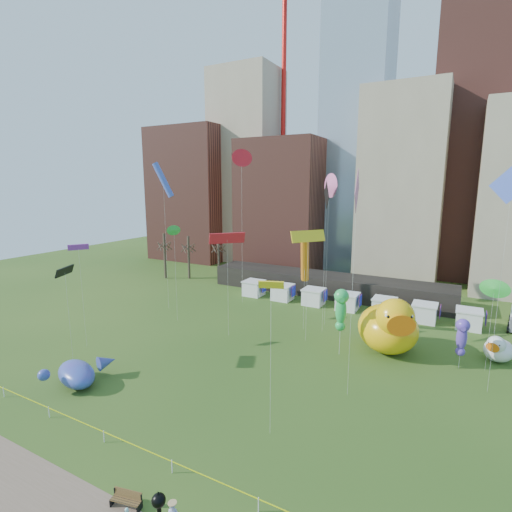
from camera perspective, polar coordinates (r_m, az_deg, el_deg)
The scene contains 27 objects.
ground at distance 27.58m, azimuth -12.30°, elevation -28.90°, with size 160.00×160.00×0.00m, color #254917.
skyline at distance 77.91m, azimuth 19.92°, elevation 12.95°, with size 101.00×23.00×68.00m.
crane_left at distance 92.16m, azimuth 4.79°, elevation 29.23°, with size 23.00×1.00×76.00m.
pavilion at distance 62.68m, azimuth 10.42°, elevation -4.20°, with size 38.00×6.00×3.20m, color black.
vendor_tents at distance 55.93m, azimuth 13.39°, elevation -6.66°, with size 33.24×2.80×2.40m.
bare_trees at distance 73.07m, azimuth -9.78°, elevation -0.12°, with size 8.44×6.44×8.50m.
caution_tape at distance 27.16m, azimuth -12.36°, elevation -27.79°, with size 50.00×0.06×0.90m.
big_duck at distance 42.86m, azimuth 19.13°, elevation -9.78°, with size 8.47×9.18×6.40m.
small_duck at distance 46.09m, azimuth 32.24°, elevation -11.58°, with size 3.67×4.09×2.86m.
seahorse_green at distance 40.31m, azimuth 12.46°, elevation -7.30°, with size 1.87×2.12×7.05m.
seahorse_purple at distance 41.82m, azimuth 28.21°, elevation -10.18°, with size 1.28×1.59×5.03m.
whale_inflatable at distance 38.86m, azimuth -24.80°, elevation -15.43°, with size 5.68×6.37×2.23m.
park_bench at distance 25.90m, azimuth -18.61°, elevation -30.91°, with size 1.82×0.92×0.89m.
kite_0 at distance 55.53m, azimuth -2.17°, elevation 14.29°, with size 1.16×2.36×22.24m.
kite_1 at distance 46.79m, azimuth 10.79°, elevation 10.21°, with size 2.03×2.46×18.69m.
kite_2 at distance 40.28m, azimuth -26.48°, elevation -2.07°, with size 1.41×2.61×9.83m.
kite_3 at distance 41.51m, azimuth 31.83°, elevation -4.17°, with size 1.71×0.73×8.87m.
kite_4 at distance 41.73m, azimuth 7.73°, elevation 2.89°, with size 2.93×3.56×12.55m.
kite_5 at distance 54.13m, azimuth -13.59°, elevation 10.88°, with size 2.87×1.93×20.34m.
kite_6 at distance 45.61m, azimuth 7.25°, elevation -0.64°, with size 1.91×3.38×11.37m.
kite_7 at distance 44.06m, azimuth -24.83°, elevation 1.08°, with size 1.40×1.86×11.31m.
kite_8 at distance 43.06m, azimuth -4.29°, elevation 2.62°, with size 3.14×3.38×12.12m.
kite_9 at distance 30.68m, azimuth 14.72°, elevation 8.92°, with size 0.57×3.36×18.63m.
kite_10 at distance 44.44m, azimuth 10.40°, elevation 8.59°, with size 1.53×2.79×17.80m.
kite_11 at distance 49.05m, azimuth -12.07°, elevation 3.66°, with size 0.64×1.20×12.39m.
kite_12 at distance 25.49m, azimuth 2.25°, elevation -4.57°, with size 1.70×0.84×11.18m.
kite_13 at distance 36.07m, azimuth 33.70°, elevation 8.65°, with size 3.05×1.37×19.21m.
Camera 1 is at (14.38, -15.79, 17.45)m, focal length 27.00 mm.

